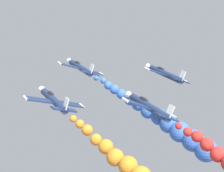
% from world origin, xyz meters
% --- Properties ---
extents(airplane_lead, '(9.02, 10.35, 3.85)m').
position_xyz_m(airplane_lead, '(-0.22, 12.32, 95.42)').
color(airplane_lead, navy).
extents(smoke_trail_lead, '(6.85, 25.44, 6.33)m').
position_xyz_m(smoke_trail_lead, '(2.74, -12.45, 92.77)').
color(smoke_trail_lead, blue).
extents(airplane_left_inner, '(9.17, 10.35, 3.49)m').
position_xyz_m(airplane_left_inner, '(-10.51, -0.77, 95.23)').
color(airplane_left_inner, navy).
extents(airplane_right_inner, '(8.94, 10.35, 4.06)m').
position_xyz_m(airplane_right_inner, '(10.99, 0.25, 95.79)').
color(airplane_right_inner, navy).
extents(airplane_left_outer, '(8.70, 10.35, 4.63)m').
position_xyz_m(airplane_left_outer, '(-0.09, -10.92, 95.79)').
color(airplane_left_outer, navy).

